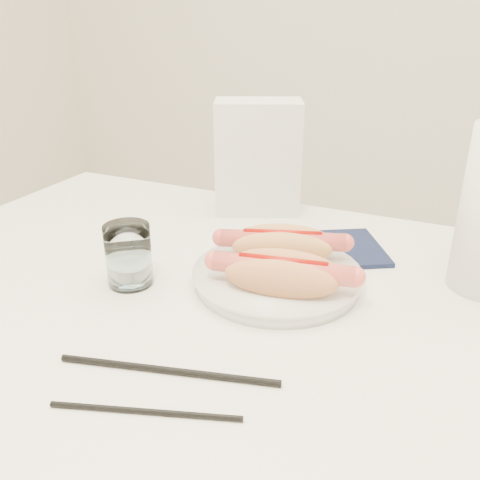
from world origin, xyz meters
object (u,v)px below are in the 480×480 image
at_px(table, 240,336).
at_px(napkin_box, 258,158).
at_px(hotdog_right, 282,274).
at_px(hotdog_left, 282,245).
at_px(plate, 277,278).
at_px(water_glass, 129,255).

bearing_deg(table, napkin_box, 108.77).
bearing_deg(hotdog_right, hotdog_left, 100.51).
bearing_deg(napkin_box, hotdog_left, -82.50).
relative_size(plate, hotdog_left, 1.28).
bearing_deg(water_glass, plate, 23.29).
xyz_separation_m(hotdog_left, napkin_box, (-0.13, 0.23, 0.06)).
distance_m(hotdog_left, hotdog_right, 0.09).
bearing_deg(plate, water_glass, -156.71).
relative_size(hotdog_left, napkin_box, 0.86).
xyz_separation_m(plate, napkin_box, (-0.14, 0.27, 0.10)).
distance_m(table, hotdog_right, 0.12).
relative_size(table, hotdog_right, 6.24).
height_order(plate, hotdog_right, hotdog_right).
relative_size(hotdog_right, water_glass, 2.11).
distance_m(plate, hotdog_left, 0.06).
height_order(hotdog_right, napkin_box, napkin_box).
relative_size(table, plate, 5.06).
bearing_deg(table, hotdog_left, 78.37).
bearing_deg(water_glass, hotdog_right, 10.20).
bearing_deg(napkin_box, plate, -85.25).
bearing_deg(water_glass, napkin_box, 81.45).
bearing_deg(table, water_glass, -172.31).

